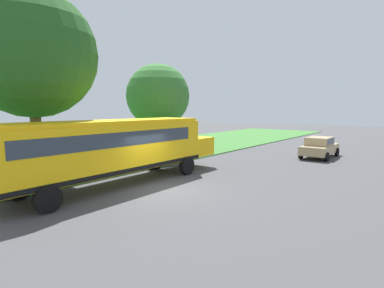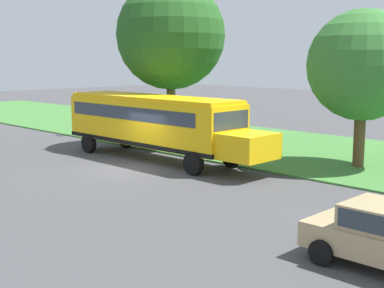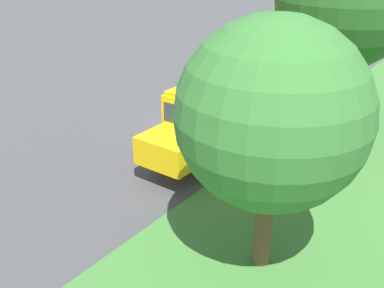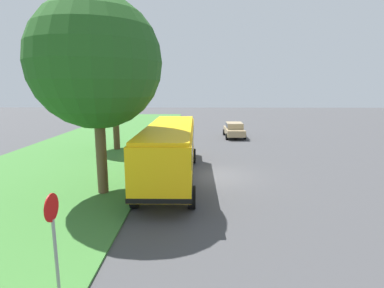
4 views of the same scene
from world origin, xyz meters
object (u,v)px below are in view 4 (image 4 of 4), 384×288
car_tan_nearest (234,129)px  oak_tree_roadside_mid (116,93)px  stop_sign (54,234)px  school_bus (171,147)px  oak_tree_beside_bus (97,62)px

car_tan_nearest → oak_tree_roadside_mid: oak_tree_roadside_mid is taller
stop_sign → car_tan_nearest: bearing=73.1°
school_bus → oak_tree_beside_bus: (-3.11, -2.32, 4.38)m
oak_tree_beside_bus → oak_tree_roadside_mid: 10.95m
oak_tree_beside_bus → school_bus: bearing=36.8°
school_bus → stop_sign: 9.89m
oak_tree_roadside_mid → oak_tree_beside_bus: bearing=-79.3°
oak_tree_roadside_mid → car_tan_nearest: bearing=31.4°
stop_sign → oak_tree_roadside_mid: bearing=99.9°
car_tan_nearest → oak_tree_beside_bus: oak_tree_beside_bus is taller
school_bus → car_tan_nearest: bearing=69.9°
oak_tree_beside_bus → stop_sign: size_ratio=3.40×
stop_sign → oak_tree_beside_bus: bearing=98.6°
car_tan_nearest → oak_tree_roadside_mid: (-10.53, -6.42, 3.81)m
car_tan_nearest → stop_sign: stop_sign is taller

